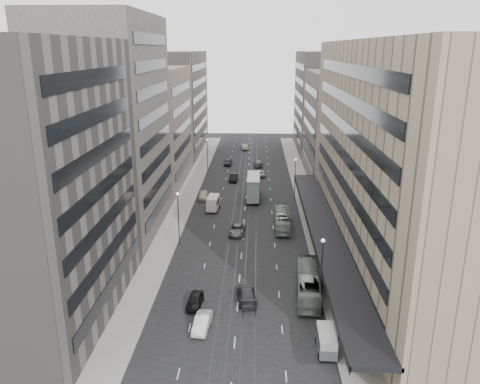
# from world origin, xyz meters

# --- Properties ---
(ground) EXTENTS (220.00, 220.00, 0.00)m
(ground) POSITION_xyz_m (0.00, 0.00, 0.00)
(ground) COLOR black
(ground) RESTS_ON ground
(sidewalk_right) EXTENTS (4.00, 125.00, 0.15)m
(sidewalk_right) POSITION_xyz_m (12.00, 37.50, 0.07)
(sidewalk_right) COLOR gray
(sidewalk_right) RESTS_ON ground
(sidewalk_left) EXTENTS (4.00, 125.00, 0.15)m
(sidewalk_left) POSITION_xyz_m (-12.00, 37.50, 0.07)
(sidewalk_left) COLOR gray
(sidewalk_left) RESTS_ON ground
(department_store) EXTENTS (19.20, 60.00, 30.00)m
(department_store) POSITION_xyz_m (21.45, 8.00, 14.95)
(department_store) COLOR gray
(department_store) RESTS_ON ground
(building_right_mid) EXTENTS (15.00, 28.00, 24.00)m
(building_right_mid) POSITION_xyz_m (21.50, 52.00, 12.00)
(building_right_mid) COLOR #453F3C
(building_right_mid) RESTS_ON ground
(building_right_far) EXTENTS (15.00, 32.00, 28.00)m
(building_right_far) POSITION_xyz_m (21.50, 82.00, 14.00)
(building_right_far) COLOR #605C57
(building_right_far) RESTS_ON ground
(building_left_a) EXTENTS (15.00, 28.00, 30.00)m
(building_left_a) POSITION_xyz_m (-21.50, -8.00, 15.00)
(building_left_a) COLOR #605C57
(building_left_a) RESTS_ON ground
(building_left_b) EXTENTS (15.00, 26.00, 34.00)m
(building_left_b) POSITION_xyz_m (-21.50, 19.00, 17.00)
(building_left_b) COLOR #453F3C
(building_left_b) RESTS_ON ground
(building_left_c) EXTENTS (15.00, 28.00, 25.00)m
(building_left_c) POSITION_xyz_m (-21.50, 46.00, 12.50)
(building_left_c) COLOR #796B5E
(building_left_c) RESTS_ON ground
(building_left_d) EXTENTS (15.00, 38.00, 28.00)m
(building_left_d) POSITION_xyz_m (-21.50, 79.00, 14.00)
(building_left_d) COLOR #605C57
(building_left_d) RESTS_ON ground
(lamp_right_near) EXTENTS (0.44, 0.44, 8.32)m
(lamp_right_near) POSITION_xyz_m (9.70, -5.00, 5.20)
(lamp_right_near) COLOR #262628
(lamp_right_near) RESTS_ON ground
(lamp_right_far) EXTENTS (0.44, 0.44, 8.32)m
(lamp_right_far) POSITION_xyz_m (9.70, 35.00, 5.20)
(lamp_right_far) COLOR #262628
(lamp_right_far) RESTS_ON ground
(lamp_left_near) EXTENTS (0.44, 0.44, 8.32)m
(lamp_left_near) POSITION_xyz_m (-9.70, 12.00, 5.20)
(lamp_left_near) COLOR #262628
(lamp_left_near) RESTS_ON ground
(lamp_left_far) EXTENTS (0.44, 0.44, 8.32)m
(lamp_left_far) POSITION_xyz_m (-9.70, 55.00, 5.20)
(lamp_left_far) COLOR #262628
(lamp_left_far) RESTS_ON ground
(bus_near) EXTENTS (3.46, 11.40, 3.13)m
(bus_near) POSITION_xyz_m (8.50, -2.88, 1.56)
(bus_near) COLOR slate
(bus_near) RESTS_ON ground
(bus_far) EXTENTS (2.64, 10.33, 2.86)m
(bus_far) POSITION_xyz_m (6.47, 19.47, 1.43)
(bus_far) COLOR gray
(bus_far) RESTS_ON ground
(double_decker) EXTENTS (2.80, 8.83, 4.81)m
(double_decker) POSITION_xyz_m (1.50, 34.66, 2.60)
(double_decker) COLOR slate
(double_decker) RESTS_ON ground
(vw_microbus) EXTENTS (1.97, 4.13, 2.21)m
(vw_microbus) POSITION_xyz_m (9.20, -14.05, 1.23)
(vw_microbus) COLOR #5A5F62
(vw_microbus) RESTS_ON ground
(panel_van) EXTENTS (2.38, 4.43, 2.71)m
(panel_van) POSITION_xyz_m (-5.89, 27.70, 1.49)
(panel_van) COLOR beige
(panel_van) RESTS_ON ground
(sedan_0) EXTENTS (1.90, 4.24, 1.42)m
(sedan_0) POSITION_xyz_m (-4.98, -6.04, 0.71)
(sedan_0) COLOR black
(sedan_0) RESTS_ON ground
(sedan_1) EXTENTS (1.94, 4.52, 1.45)m
(sedan_1) POSITION_xyz_m (-3.61, -10.59, 0.72)
(sedan_1) COLOR silver
(sedan_1) RESTS_ON ground
(sedan_2) EXTENTS (2.72, 5.25, 1.41)m
(sedan_2) POSITION_xyz_m (-0.97, 16.37, 0.71)
(sedan_2) COLOR #5C5C5E
(sedan_2) RESTS_ON ground
(sedan_3) EXTENTS (2.78, 5.59, 1.56)m
(sedan_3) POSITION_xyz_m (1.03, -4.50, 0.78)
(sedan_3) COLOR #28282B
(sedan_3) RESTS_ON ground
(sedan_4) EXTENTS (2.25, 4.84, 1.60)m
(sedan_4) POSITION_xyz_m (-8.50, 34.46, 0.80)
(sedan_4) COLOR #B9B499
(sedan_4) RESTS_ON ground
(sedan_5) EXTENTS (1.98, 4.95, 1.60)m
(sedan_5) POSITION_xyz_m (-3.01, 47.98, 0.80)
(sedan_5) COLOR black
(sedan_5) RESTS_ON ground
(sedan_6) EXTENTS (2.68, 5.15, 1.39)m
(sedan_6) POSITION_xyz_m (2.86, 52.51, 0.69)
(sedan_6) COLOR #B6B6B2
(sedan_6) RESTS_ON ground
(sedan_7) EXTENTS (2.16, 5.23, 1.51)m
(sedan_7) POSITION_xyz_m (2.56, 61.92, 0.76)
(sedan_7) COLOR #5F5F62
(sedan_7) RESTS_ON ground
(sedan_8) EXTENTS (2.17, 4.84, 1.62)m
(sedan_8) POSITION_xyz_m (-5.23, 62.91, 0.81)
(sedan_8) COLOR black
(sedan_8) RESTS_ON ground
(sedan_9) EXTENTS (2.07, 4.89, 1.57)m
(sedan_9) POSITION_xyz_m (-1.48, 82.65, 0.78)
(sedan_9) COLOR #B5B096
(sedan_9) RESTS_ON ground
(pedestrian) EXTENTS (0.84, 0.77, 1.93)m
(pedestrian) POSITION_xyz_m (10.78, -12.72, 1.12)
(pedestrian) COLOR black
(pedestrian) RESTS_ON sidewalk_right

